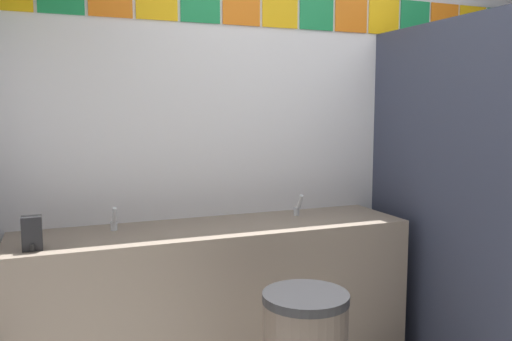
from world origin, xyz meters
name	(u,v)px	position (x,y,z in m)	size (l,w,h in m)	color
wall_back	(312,141)	(0.00, 1.45, 1.29)	(3.82, 0.09, 2.57)	silver
vanity_counter	(217,297)	(-0.76, 1.14, 0.43)	(2.20, 0.55, 0.85)	gray
faucet_left	(114,221)	(-1.31, 1.22, 0.90)	(0.04, 0.10, 0.14)	silver
faucet_right	(298,207)	(-0.21, 1.22, 0.90)	(0.04, 0.10, 0.14)	silver
soap_dispenser	(32,233)	(-1.71, 0.98, 0.93)	(0.09, 0.09, 0.16)	black
stall_divider	(506,204)	(0.64, 0.44, 1.00)	(0.92, 1.44, 2.00)	#33384C
toilet	(474,289)	(0.99, 0.99, 0.30)	(0.39, 0.49, 0.74)	white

